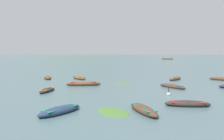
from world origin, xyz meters
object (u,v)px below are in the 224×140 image
(rowboat_3, at_px, (48,78))
(rowboat_11, at_px, (175,78))
(ferry_1, at_px, (167,59))
(rowboat_12, at_px, (220,79))
(rowboat_5, at_px, (60,110))
(rowboat_13, at_px, (143,110))
(rowboat_0, at_px, (47,90))
(rowboat_7, at_px, (79,78))
(rowboat_10, at_px, (188,104))
(rowboat_9, at_px, (83,84))
(rowboat_4, at_px, (172,86))
(mooring_buoy, at_px, (169,94))

(rowboat_3, distance_m, rowboat_11, 19.21)
(ferry_1, bearing_deg, rowboat_12, -98.98)
(rowboat_3, distance_m, ferry_1, 126.21)
(rowboat_5, relative_size, ferry_1, 0.44)
(rowboat_13, bearing_deg, rowboat_11, 69.89)
(rowboat_0, relative_size, rowboat_5, 0.91)
(rowboat_7, xyz_separation_m, rowboat_10, (10.90, -17.51, -0.02))
(rowboat_13, bearing_deg, rowboat_5, -176.57)
(rowboat_7, height_order, rowboat_9, rowboat_9)
(rowboat_5, bearing_deg, rowboat_11, 57.21)
(rowboat_4, xyz_separation_m, rowboat_9, (-10.28, 1.56, 0.06))
(rowboat_0, height_order, rowboat_13, rowboat_13)
(rowboat_5, bearing_deg, rowboat_7, 96.09)
(rowboat_3, distance_m, rowboat_12, 25.62)
(rowboat_10, bearing_deg, rowboat_13, -152.02)
(rowboat_4, height_order, mooring_buoy, mooring_buoy)
(rowboat_5, relative_size, rowboat_13, 0.93)
(rowboat_4, bearing_deg, rowboat_3, 152.63)
(rowboat_0, height_order, rowboat_10, rowboat_10)
(rowboat_4, relative_size, rowboat_7, 1.00)
(rowboat_10, bearing_deg, rowboat_9, 131.00)
(rowboat_4, height_order, rowboat_11, rowboat_11)
(rowboat_11, relative_size, mooring_buoy, 3.70)
(rowboat_11, height_order, ferry_1, ferry_1)
(rowboat_0, xyz_separation_m, rowboat_12, (21.98, 10.35, 0.03))
(rowboat_12, relative_size, mooring_buoy, 3.27)
(rowboat_4, distance_m, rowboat_5, 14.91)
(rowboat_10, distance_m, rowboat_11, 17.16)
(rowboat_3, relative_size, rowboat_5, 1.03)
(rowboat_13, distance_m, ferry_1, 141.38)
(mooring_buoy, bearing_deg, rowboat_0, 171.70)
(rowboat_3, xyz_separation_m, rowboat_5, (6.98, -19.89, 0.00))
(rowboat_0, distance_m, mooring_buoy, 11.91)
(rowboat_4, relative_size, rowboat_5, 1.07)
(rowboat_10, bearing_deg, rowboat_7, 121.90)
(ferry_1, bearing_deg, mooring_buoy, -102.46)
(rowboat_3, xyz_separation_m, rowboat_12, (25.58, -1.42, 0.01))
(rowboat_5, relative_size, rowboat_7, 0.94)
(rowboat_7, relative_size, rowboat_12, 1.20)
(rowboat_3, bearing_deg, rowboat_13, -57.71)
(ferry_1, relative_size, mooring_buoy, 8.26)
(rowboat_7, distance_m, ferry_1, 124.80)
(rowboat_10, xyz_separation_m, rowboat_12, (9.80, 16.33, 0.02))
(rowboat_7, xyz_separation_m, rowboat_11, (14.31, -0.70, 0.01))
(rowboat_3, height_order, rowboat_5, rowboat_5)
(rowboat_4, xyz_separation_m, rowboat_12, (8.70, 7.31, 0.03))
(rowboat_4, distance_m, rowboat_9, 10.40)
(rowboat_5, height_order, rowboat_10, rowboat_5)
(rowboat_4, xyz_separation_m, rowboat_11, (2.31, 7.80, 0.04))
(rowboat_11, bearing_deg, rowboat_12, -4.33)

